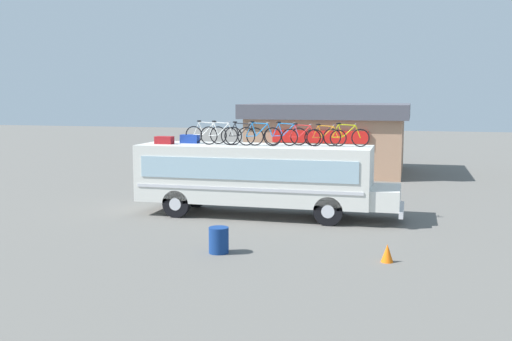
{
  "coord_description": "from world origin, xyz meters",
  "views": [
    {
      "loc": [
        6.05,
        -23.07,
        4.82
      ],
      "look_at": [
        0.08,
        0.0,
        1.82
      ],
      "focal_mm": 42.44,
      "sensor_mm": 36.0,
      "label": 1
    }
  ],
  "objects_px": {
    "rooftop_bicycle_6": "(302,136)",
    "traffic_cone": "(387,253)",
    "rooftop_bicycle_2": "(221,135)",
    "rooftop_bicycle_8": "(346,137)",
    "luggage_bag_2": "(190,139)",
    "rooftop_bicycle_1": "(206,134)",
    "rooftop_bicycle_4": "(259,136)",
    "rooftop_bicycle_5": "(286,135)",
    "rooftop_bicycle_3": "(242,135)",
    "luggage_bag_1": "(164,140)",
    "rooftop_bicycle_7": "(325,137)",
    "trash_bin": "(219,240)",
    "bus": "(259,175)"
  },
  "relations": [
    {
      "from": "rooftop_bicycle_6",
      "to": "traffic_cone",
      "type": "bearing_deg",
      "value": -58.11
    },
    {
      "from": "rooftop_bicycle_2",
      "to": "rooftop_bicycle_8",
      "type": "height_order",
      "value": "rooftop_bicycle_2"
    },
    {
      "from": "luggage_bag_2",
      "to": "traffic_cone",
      "type": "xyz_separation_m",
      "value": [
        8.29,
        -5.98,
        -2.73
      ]
    },
    {
      "from": "rooftop_bicycle_2",
      "to": "rooftop_bicycle_8",
      "type": "bearing_deg",
      "value": 5.44
    },
    {
      "from": "rooftop_bicycle_1",
      "to": "rooftop_bicycle_6",
      "type": "bearing_deg",
      "value": -1.88
    },
    {
      "from": "rooftop_bicycle_4",
      "to": "rooftop_bicycle_2",
      "type": "bearing_deg",
      "value": 178.73
    },
    {
      "from": "rooftop_bicycle_2",
      "to": "rooftop_bicycle_5",
      "type": "relative_size",
      "value": 1.0
    },
    {
      "from": "rooftop_bicycle_4",
      "to": "luggage_bag_2",
      "type": "bearing_deg",
      "value": 169.11
    },
    {
      "from": "rooftop_bicycle_8",
      "to": "rooftop_bicycle_3",
      "type": "bearing_deg",
      "value": -174.08
    },
    {
      "from": "rooftop_bicycle_4",
      "to": "rooftop_bicycle_6",
      "type": "relative_size",
      "value": 1.07
    },
    {
      "from": "luggage_bag_1",
      "to": "luggage_bag_2",
      "type": "distance_m",
      "value": 1.07
    },
    {
      "from": "luggage_bag_1",
      "to": "traffic_cone",
      "type": "xyz_separation_m",
      "value": [
        9.15,
        -5.33,
        -2.71
      ]
    },
    {
      "from": "rooftop_bicycle_2",
      "to": "traffic_cone",
      "type": "bearing_deg",
      "value": -38.68
    },
    {
      "from": "rooftop_bicycle_2",
      "to": "rooftop_bicycle_8",
      "type": "relative_size",
      "value": 0.98
    },
    {
      "from": "rooftop_bicycle_6",
      "to": "rooftop_bicycle_7",
      "type": "distance_m",
      "value": 0.9
    },
    {
      "from": "luggage_bag_2",
      "to": "rooftop_bicycle_8",
      "type": "xyz_separation_m",
      "value": [
        6.42,
        -0.1,
        0.21
      ]
    },
    {
      "from": "rooftop_bicycle_7",
      "to": "luggage_bag_1",
      "type": "bearing_deg",
      "value": -175.16
    },
    {
      "from": "rooftop_bicycle_4",
      "to": "trash_bin",
      "type": "xyz_separation_m",
      "value": [
        0.15,
        -5.63,
        -2.83
      ]
    },
    {
      "from": "rooftop_bicycle_4",
      "to": "rooftop_bicycle_7",
      "type": "bearing_deg",
      "value": 11.23
    },
    {
      "from": "rooftop_bicycle_6",
      "to": "rooftop_bicycle_3",
      "type": "bearing_deg",
      "value": -174.14
    },
    {
      "from": "rooftop_bicycle_1",
      "to": "rooftop_bicycle_4",
      "type": "relative_size",
      "value": 0.99
    },
    {
      "from": "bus",
      "to": "trash_bin",
      "type": "distance_m",
      "value": 6.02
    },
    {
      "from": "luggage_bag_2",
      "to": "rooftop_bicycle_7",
      "type": "relative_size",
      "value": 0.45
    },
    {
      "from": "rooftop_bicycle_6",
      "to": "rooftop_bicycle_8",
      "type": "relative_size",
      "value": 0.94
    },
    {
      "from": "luggage_bag_2",
      "to": "rooftop_bicycle_8",
      "type": "height_order",
      "value": "rooftop_bicycle_8"
    },
    {
      "from": "rooftop_bicycle_5",
      "to": "traffic_cone",
      "type": "bearing_deg",
      "value": -54.61
    },
    {
      "from": "rooftop_bicycle_5",
      "to": "rooftop_bicycle_6",
      "type": "bearing_deg",
      "value": -22.35
    },
    {
      "from": "traffic_cone",
      "to": "rooftop_bicycle_6",
      "type": "bearing_deg",
      "value": 121.89
    },
    {
      "from": "rooftop_bicycle_2",
      "to": "rooftop_bicycle_6",
      "type": "relative_size",
      "value": 1.04
    },
    {
      "from": "rooftop_bicycle_1",
      "to": "rooftop_bicycle_7",
      "type": "relative_size",
      "value": 1.07
    },
    {
      "from": "rooftop_bicycle_7",
      "to": "rooftop_bicycle_2",
      "type": "bearing_deg",
      "value": -173.52
    },
    {
      "from": "rooftop_bicycle_1",
      "to": "rooftop_bicycle_2",
      "type": "distance_m",
      "value": 0.88
    },
    {
      "from": "rooftop_bicycle_4",
      "to": "rooftop_bicycle_5",
      "type": "relative_size",
      "value": 1.02
    },
    {
      "from": "trash_bin",
      "to": "rooftop_bicycle_2",
      "type": "bearing_deg",
      "value": 107.0
    },
    {
      "from": "bus",
      "to": "rooftop_bicycle_1",
      "type": "relative_size",
      "value": 5.91
    },
    {
      "from": "rooftop_bicycle_1",
      "to": "rooftop_bicycle_5",
      "type": "bearing_deg",
      "value": 2.82
    },
    {
      "from": "rooftop_bicycle_1",
      "to": "rooftop_bicycle_3",
      "type": "relative_size",
      "value": 1.0
    },
    {
      "from": "rooftop_bicycle_8",
      "to": "luggage_bag_1",
      "type": "bearing_deg",
      "value": -175.68
    },
    {
      "from": "rooftop_bicycle_8",
      "to": "trash_bin",
      "type": "height_order",
      "value": "rooftop_bicycle_8"
    },
    {
      "from": "rooftop_bicycle_6",
      "to": "rooftop_bicycle_8",
      "type": "xyz_separation_m",
      "value": [
        1.68,
        0.18,
        0.01
      ]
    },
    {
      "from": "rooftop_bicycle_8",
      "to": "luggage_bag_2",
      "type": "bearing_deg",
      "value": 179.15
    },
    {
      "from": "traffic_cone",
      "to": "rooftop_bicycle_1",
      "type": "bearing_deg",
      "value": 142.25
    },
    {
      "from": "rooftop_bicycle_3",
      "to": "rooftop_bicycle_7",
      "type": "distance_m",
      "value": 3.26
    },
    {
      "from": "rooftop_bicycle_1",
      "to": "rooftop_bicycle_3",
      "type": "height_order",
      "value": "rooftop_bicycle_1"
    },
    {
      "from": "luggage_bag_2",
      "to": "trash_bin",
      "type": "xyz_separation_m",
      "value": [
        3.25,
        -6.22,
        -2.6
      ]
    },
    {
      "from": "luggage_bag_2",
      "to": "rooftop_bicycle_4",
      "type": "xyz_separation_m",
      "value": [
        3.1,
        -0.6,
        0.23
      ]
    },
    {
      "from": "rooftop_bicycle_8",
      "to": "traffic_cone",
      "type": "height_order",
      "value": "rooftop_bicycle_8"
    },
    {
      "from": "luggage_bag_2",
      "to": "rooftop_bicycle_5",
      "type": "height_order",
      "value": "rooftop_bicycle_5"
    },
    {
      "from": "rooftop_bicycle_6",
      "to": "rooftop_bicycle_5",
      "type": "bearing_deg",
      "value": 157.65
    },
    {
      "from": "rooftop_bicycle_3",
      "to": "rooftop_bicycle_1",
      "type": "bearing_deg",
      "value": 167.13
    }
  ]
}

